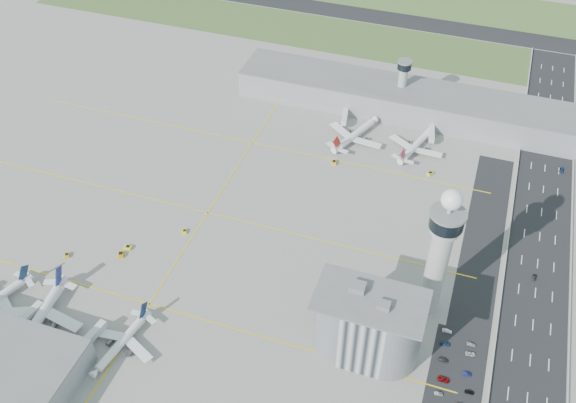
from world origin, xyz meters
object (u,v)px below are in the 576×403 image
(tug_4, at_px, (334,162))
(car_lot_4, at_px, (445,344))
(control_tower, at_px, (441,248))
(jet_bridge_near_2, at_px, (81,350))
(jet_bridge_far_0, at_px, (346,112))
(airplane_near_b, at_px, (37,314))
(car_lot_1, at_px, (439,394))
(car_hw_1, at_px, (534,277))
(car_lot_5, at_px, (447,331))
(tug_2, at_px, (128,247))
(secondary_tower, at_px, (402,81))
(car_lot_11, at_px, (471,344))
(car_lot_8, at_px, (469,392))
(car_lot_9, at_px, (467,374))
(jet_bridge_far_1, at_px, (431,128))
(car_lot_2, at_px, (444,379))
(admin_building, at_px, (368,325))
(tug_5, at_px, (430,173))
(car_lot_10, at_px, (471,354))
(car_hw_4, at_px, (537,105))
(airplane_far_b, at_px, (417,142))
(tug_0, at_px, (67,255))
(airplane_near_c, at_px, (119,340))
(tug_3, at_px, (185,231))
(car_lot_3, at_px, (444,360))
(car_hw_2, at_px, (561,170))
(tug_1, at_px, (121,254))
(airplane_far_a, at_px, (356,131))
(jet_bridge_near_1, at_px, (17,329))

(tug_4, bearing_deg, car_lot_4, -64.94)
(control_tower, bearing_deg, jet_bridge_near_2, -151.10)
(jet_bridge_far_0, bearing_deg, airplane_near_b, -33.13)
(car_lot_1, distance_m, car_lot_4, 23.35)
(jet_bridge_near_2, bearing_deg, car_hw_1, -49.22)
(car_hw_1, bearing_deg, car_lot_5, -125.53)
(tug_2, bearing_deg, secondary_tower, -34.80)
(tug_4, relative_size, car_lot_11, 0.92)
(car_lot_8, relative_size, car_lot_9, 0.99)
(jet_bridge_far_1, distance_m, car_lot_2, 161.46)
(admin_building, relative_size, car_lot_11, 11.09)
(secondary_tower, relative_size, car_lot_1, 9.67)
(car_lot_4, relative_size, car_hw_1, 1.08)
(tug_5, bearing_deg, car_lot_4, 135.85)
(car_lot_1, xyz_separation_m, car_lot_5, (-1.41, 29.73, 0.11))
(car_lot_10, bearing_deg, tug_4, 32.26)
(tug_5, xyz_separation_m, car_hw_4, (49.52, 84.87, -0.29))
(airplane_far_b, distance_m, tug_0, 188.86)
(admin_building, height_order, airplane_near_c, admin_building)
(secondary_tower, relative_size, tug_3, 11.59)
(control_tower, distance_m, car_lot_10, 44.39)
(car_lot_11, bearing_deg, car_lot_4, 108.62)
(tug_5, distance_m, car_lot_2, 123.60)
(car_lot_2, bearing_deg, car_lot_8, -102.31)
(car_lot_3, bearing_deg, admin_building, 102.26)
(jet_bridge_near_2, xyz_separation_m, tug_2, (-11.74, 56.77, -1.94))
(airplane_near_c, relative_size, car_lot_10, 8.76)
(tug_0, distance_m, tug_5, 184.88)
(car_lot_2, bearing_deg, airplane_near_c, 102.30)
(airplane_far_b, bearing_deg, car_lot_10, -143.48)
(car_hw_1, xyz_separation_m, car_hw_2, (9.26, 81.96, 0.07))
(control_tower, height_order, car_lot_8, control_tower)
(airplane_far_b, bearing_deg, car_lot_5, -146.83)
(car_lot_8, bearing_deg, car_hw_1, -20.17)
(car_lot_5, bearing_deg, tug_1, 92.32)
(airplane_far_a, distance_m, airplane_far_b, 33.68)
(jet_bridge_near_1, relative_size, tug_1, 4.13)
(car_hw_1, bearing_deg, secondary_tower, 128.97)
(tug_3, bearing_deg, jet_bridge_far_0, -132.38)
(tug_4, relative_size, car_lot_8, 1.02)
(control_tower, distance_m, airplane_far_b, 112.72)
(tug_0, relative_size, car_lot_10, 0.70)
(jet_bridge_far_1, bearing_deg, jet_bridge_far_0, -100.00)
(tug_2, xyz_separation_m, car_lot_9, (156.96, -16.58, -0.35))
(tug_2, bearing_deg, car_lot_4, -95.31)
(jet_bridge_far_0, xyz_separation_m, tug_5, (56.19, -37.37, -1.92))
(secondary_tower, bearing_deg, airplane_near_b, -117.78)
(jet_bridge_far_0, height_order, tug_0, jet_bridge_far_0)
(airplane_far_b, relative_size, jet_bridge_far_0, 2.66)
(tug_4, distance_m, car_hw_1, 116.58)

